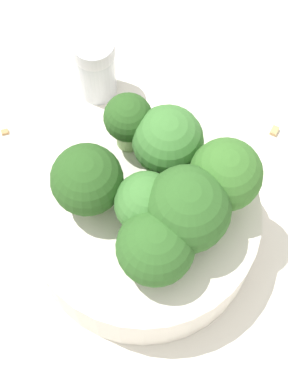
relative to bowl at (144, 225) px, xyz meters
name	(u,v)px	position (x,y,z in m)	size (l,w,h in m)	color
ground_plane	(144,238)	(0.00, 0.00, -0.03)	(3.00, 3.00, 0.00)	silver
bowl	(144,225)	(0.00, 0.00, 0.00)	(0.16, 0.16, 0.05)	silver
broccoli_floret_0	(140,205)	(-0.01, 0.00, 0.06)	(0.04, 0.04, 0.05)	#8EB770
broccoli_floret_1	(224,172)	(0.00, -0.05, 0.06)	(0.05, 0.05, 0.06)	#7A9E5B
broccoli_floret_2	(87,181)	(0.02, 0.03, 0.06)	(0.05, 0.05, 0.06)	#7A9E5B
broccoli_floret_3	(187,210)	(-0.02, -0.02, 0.06)	(0.06, 0.06, 0.06)	#7A9E5B
broccoli_floret_4	(168,141)	(0.04, -0.02, 0.06)	(0.05, 0.05, 0.05)	#8EB770
broccoli_floret_5	(155,247)	(-0.04, 0.00, 0.05)	(0.05, 0.05, 0.05)	#7A9E5B
broccoli_floret_6	(127,121)	(0.06, 0.00, 0.06)	(0.03, 0.03, 0.05)	#7A9E5B
pepper_shaker	(96,67)	(0.14, 0.01, 0.01)	(0.03, 0.03, 0.06)	#B2B7BC
almond_crumb_0	(5,131)	(0.11, 0.09, -0.02)	(0.01, 0.00, 0.01)	#AD7F4C
almond_crumb_3	(275,130)	(0.07, -0.12, -0.02)	(0.01, 0.01, 0.01)	tan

